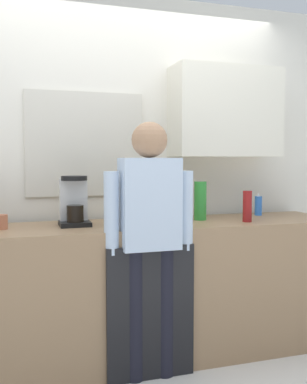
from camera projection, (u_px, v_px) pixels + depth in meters
The scene contains 13 objects.
ground_plane at pixel (150, 377), 2.80m from camera, with size 8.00×8.00×0.00m, color silver.
kitchen_counter at pixel (137, 291), 3.05m from camera, with size 2.98×0.64×0.93m, color #937251.
dishwasher_panel at pixel (151, 313), 2.74m from camera, with size 0.56×0.02×0.84m, color black.
back_wall_assembly at pixel (134, 161), 3.40m from camera, with size 4.58×0.42×2.60m.
coffee_maker at pixel (74, 203), 2.94m from camera, with size 0.20×0.20×0.33m.
bottle_green_wine at pixel (128, 202), 2.97m from camera, with size 0.07×0.07×0.30m, color #195923.
bottle_red_vinegar at pixel (247, 206), 3.11m from camera, with size 0.06×0.06×0.22m, color maroon.
bottle_clear_soda at pixel (200, 201), 3.20m from camera, with size 0.09×0.09×0.28m, color #2D8C33.
bottle_amber_beer at pixel (130, 206), 3.09m from camera, with size 0.06×0.06×0.23m, color brown.
cup_terracotta_mug at pixel (1, 222), 2.78m from camera, with size 0.08×0.08×0.09m, color #B26647.
cup_yellow_cup at pixel (165, 212), 3.33m from camera, with size 0.07×0.07×0.09m, color yellow.
dish_soap at pixel (258, 205), 3.49m from camera, with size 0.06×0.06×0.18m.
person_at_sink at pixel (150, 228), 2.73m from camera, with size 0.57×0.22×1.60m.
Camera 1 is at (-0.80, -2.59, 1.36)m, focal length 41.47 mm.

